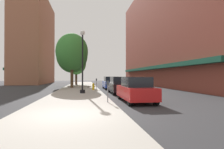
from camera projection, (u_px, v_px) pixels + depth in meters
ground_plane at (109, 88)px, 25.87m from camera, size 90.00×90.00×0.00m
sidewalk_slab at (80, 88)px, 26.27m from camera, size 4.80×50.00×0.12m
building_right_brick at (168, 30)px, 31.53m from camera, size 6.80×40.00×19.60m
building_far_background at (35, 41)px, 42.55m from camera, size 6.80×18.00×19.85m
lamppost at (83, 60)px, 17.02m from camera, size 0.48×0.48×5.90m
fire_hydrant at (93, 86)px, 20.96m from camera, size 0.33×0.26×0.79m
parking_meter_near at (108, 89)px, 11.03m from camera, size 0.14×0.09×1.31m
parking_meter_far at (96, 82)px, 22.02m from camera, size 0.14×0.09×1.31m
tree_near at (72, 55)px, 29.72m from camera, size 5.06×5.06×7.97m
tree_mid at (76, 63)px, 34.64m from camera, size 3.73×3.73×6.19m
tree_far at (72, 52)px, 24.98m from camera, size 4.39×4.39×7.52m
car_red at (136, 90)px, 11.99m from camera, size 1.80×4.30×1.66m
car_black at (119, 85)px, 17.69m from camera, size 1.80×4.30×1.66m
car_blue at (110, 83)px, 23.86m from camera, size 1.80×4.30×1.66m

